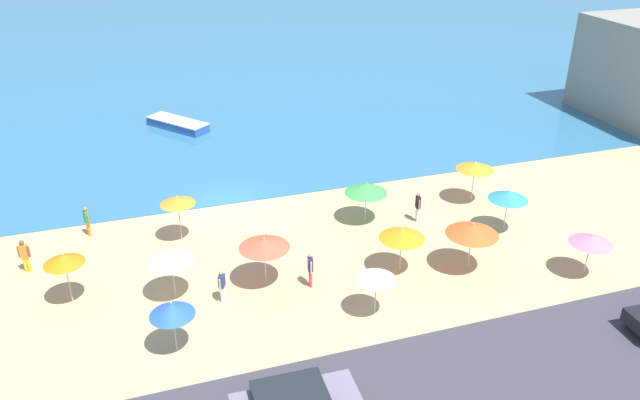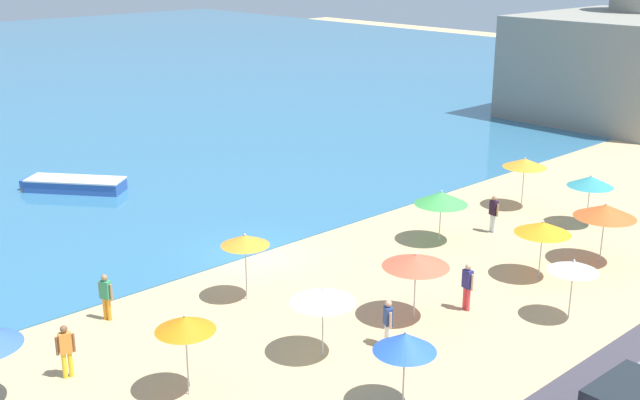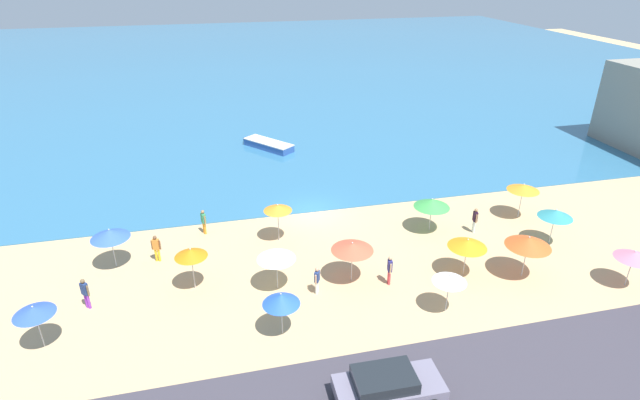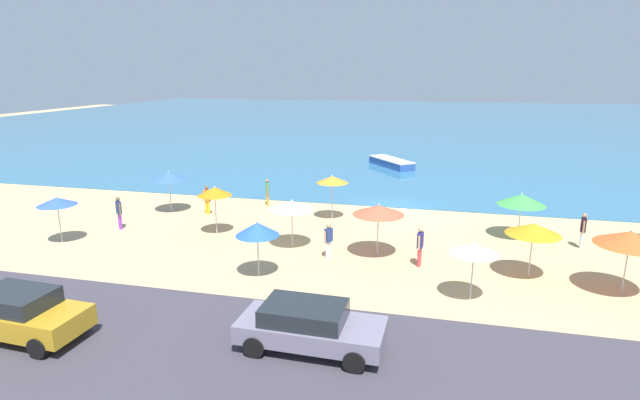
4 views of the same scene
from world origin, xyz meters
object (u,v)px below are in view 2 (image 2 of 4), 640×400
Objects in this scene: beach_umbrella_11 at (245,240)px; beach_umbrella_12 at (591,181)px; beach_umbrella_10 at (543,228)px; bather_0 at (66,348)px; beach_umbrella_6 at (574,266)px; beach_umbrella_7 at (416,261)px; bather_4 at (106,295)px; harbor_fortress at (632,45)px; beach_umbrella_1 at (405,342)px; beach_umbrella_4 at (441,198)px; bather_1 at (493,212)px; beach_umbrella_3 at (605,211)px; beach_umbrella_8 at (323,296)px; beach_umbrella_9 at (185,324)px; skiff_nearshore at (75,185)px; bather_5 at (467,284)px; beach_umbrella_0 at (525,163)px; bather_3 at (388,321)px.

beach_umbrella_11 is 1.05× the size of beach_umbrella_12.
beach_umbrella_10 is 17.74m from bather_0.
beach_umbrella_7 is at bearing 136.78° from beach_umbrella_6.
bather_0 is 3.85m from bather_4.
harbor_fortress is (46.82, 5.06, 4.20)m from bather_4.
harbor_fortress is at bearing 23.65° from beach_umbrella_12.
beach_umbrella_1 reaches higher than beach_umbrella_4.
beach_umbrella_10 is at bearing -17.94° from bather_0.
beach_umbrella_12 is 4.74m from bather_1.
beach_umbrella_3 is 1.09× the size of beach_umbrella_8.
beach_umbrella_11 reaches higher than beach_umbrella_8.
harbor_fortress is at bearing 13.04° from beach_umbrella_9.
skiff_nearshore is at bearing 120.31° from bather_1.
beach_umbrella_3 is 1.09× the size of beach_umbrella_4.
bather_5 is (-4.39, 0.17, -1.07)m from beach_umbrella_10.
beach_umbrella_11 is 7.48m from bather_0.
beach_umbrella_3 reaches higher than beach_umbrella_4.
bather_1 is (2.97, 4.27, -1.09)m from beach_umbrella_10.
beach_umbrella_0 reaches higher than beach_umbrella_7.
beach_umbrella_10 is at bearing -164.90° from beach_umbrella_12.
beach_umbrella_1 is 0.15× the size of harbor_fortress.
beach_umbrella_11 is at bearing 121.69° from beach_umbrella_7.
beach_umbrella_1 is 6.94m from bather_5.
bather_3 is at bearing -91.38° from skiff_nearshore.
bather_0 is (-6.10, 7.90, -1.06)m from beach_umbrella_1.
bather_3 is at bearing 178.24° from beach_umbrella_10.
beach_umbrella_12 is 0.48× the size of skiff_nearshore.
bather_5 reaches higher than skiff_nearshore.
beach_umbrella_7 reaches higher than beach_umbrella_1.
beach_umbrella_3 is 13.73m from beach_umbrella_8.
bather_3 is at bearing -150.69° from beach_umbrella_4.
beach_umbrella_12 reaches higher than bather_3.
beach_umbrella_8 is 44.88m from harbor_fortress.
beach_umbrella_4 is at bearing -65.29° from skiff_nearshore.
bather_1 is 0.34× the size of skiff_nearshore.
beach_umbrella_0 is 1.08× the size of beach_umbrella_10.
beach_umbrella_6 is 26.16m from skiff_nearshore.
bather_4 is (-14.34, 2.99, -1.05)m from beach_umbrella_4.
bather_0 is (-6.45, 4.26, -1.11)m from beach_umbrella_8.
beach_umbrella_6 is 0.14× the size of harbor_fortress.
beach_umbrella_3 is at bearing -154.63° from harbor_fortress.
skiff_nearshore is (1.65, 16.65, -1.90)m from beach_umbrella_11.
beach_umbrella_10 is at bearing -32.94° from beach_umbrella_11.
bather_5 reaches higher than bather_3.
beach_umbrella_6 is 16.62m from bather_0.
beach_umbrella_12 is at bearing 5.96° from bather_3.
beach_umbrella_3 is 9.65m from beach_umbrella_7.
beach_umbrella_8 is 0.47× the size of skiff_nearshore.
beach_umbrella_4 reaches higher than bather_5.
bather_4 is (-3.33, 10.57, -1.07)m from beach_umbrella_1.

